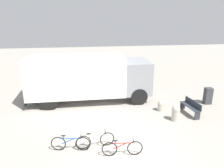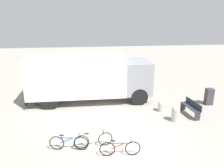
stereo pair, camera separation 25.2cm
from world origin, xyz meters
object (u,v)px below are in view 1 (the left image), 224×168
bicycle_near (71,143)px  delivery_truck (88,76)px  bollard_near_bench (176,112)px  bicycle_middle (95,140)px  bicycle_far (122,148)px  park_bench (191,106)px  utility_box (208,96)px  bollard_far_bench (161,105)px

bicycle_near → delivery_truck: bearing=88.7°
bollard_near_bench → bicycle_middle: bearing=-157.0°
bicycle_near → bicycle_middle: bearing=13.1°
bicycle_near → bicycle_far: bearing=-8.6°
bicycle_middle → bicycle_far: same height
park_bench → bicycle_far: bearing=118.0°
bicycle_middle → bicycle_far: (1.07, -0.74, 0.00)m
delivery_truck → bollard_near_bench: bearing=-37.3°
bicycle_far → utility_box: 8.01m
park_bench → bollard_far_bench: size_ratio=2.37×
bollard_near_bench → bicycle_near: bearing=-160.3°
bollard_near_bench → utility_box: bearing=32.9°
bicycle_far → bollard_far_bench: size_ratio=2.56×
park_bench → bollard_near_bench: (-1.21, -0.64, -0.00)m
bollard_far_bench → park_bench: bearing=-23.1°
bicycle_far → bollard_far_bench: bicycle_far is taller
park_bench → utility_box: size_ratio=1.47×
bicycle_far → bollard_far_bench: 5.05m
bicycle_middle → utility_box: (7.60, 3.90, 0.19)m
delivery_truck → bicycle_near: delivery_truck is taller
bollard_near_bench → park_bench: bearing=27.8°
park_bench → bicycle_middle: park_bench is taller
bicycle_near → utility_box: bearing=33.0°
bicycle_middle → bicycle_far: bearing=-41.5°
bicycle_near → bollard_far_bench: bicycle_near is taller
bollard_near_bench → utility_box: size_ratio=0.83×
park_bench → utility_box: utility_box is taller
bicycle_middle → bollard_near_bench: 4.95m
bollard_near_bench → delivery_truck: bearing=142.9°
delivery_truck → bollard_far_bench: 5.04m
bicycle_near → bollard_far_bench: size_ratio=2.54×
bicycle_far → delivery_truck: bearing=104.7°
bicycle_near → utility_box: size_ratio=1.57×
bicycle_far → bollard_near_bench: size_ratio=1.90×
delivery_truck → bicycle_near: 5.81m
bollard_far_bench → bicycle_far: bearing=-127.9°
delivery_truck → park_bench: size_ratio=5.04×
bicycle_far → bollard_near_bench: bollard_near_bench is taller
delivery_truck → utility_box: size_ratio=7.40×
park_bench → bicycle_near: bearing=104.0°
bicycle_near → bicycle_far: size_ratio=0.99×
park_bench → bicycle_far: 5.74m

